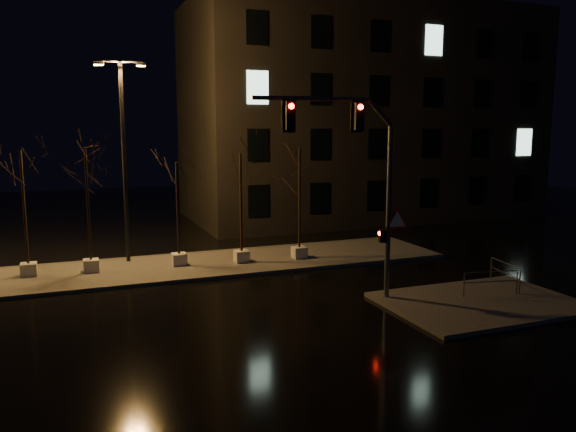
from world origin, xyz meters
name	(u,v)px	position (x,y,z in m)	size (l,w,h in m)	color
ground	(258,300)	(0.00, 0.00, 0.00)	(90.00, 90.00, 0.00)	black
median	(219,263)	(0.00, 6.00, 0.07)	(22.00, 5.00, 0.15)	#45423E
sidewalk_corner	(481,303)	(7.50, -3.50, 0.07)	(7.00, 5.00, 0.15)	#45423E
building	(360,115)	(14.00, 18.00, 7.50)	(25.00, 12.00, 15.00)	black
tree_0	(22,179)	(-8.26, 6.48, 4.35)	(1.80, 1.80, 5.54)	beige
tree_1	(86,177)	(-5.72, 6.24, 4.35)	(1.80, 1.80, 5.54)	beige
tree_2	(177,185)	(-1.86, 6.07, 3.87)	(1.80, 1.80, 4.91)	beige
tree_3	(241,178)	(1.03, 5.60, 4.15)	(1.80, 1.80, 5.27)	beige
tree_4	(300,173)	(3.93, 5.41, 4.33)	(1.80, 1.80, 5.51)	beige
traffic_signal_mast	(360,169)	(3.31, -1.73, 4.98)	(6.02, 0.47, 7.36)	#525559
streetlight_main	(124,148)	(-3.98, 7.75, 5.55)	(2.34, 0.60, 9.35)	black
guard_rail_a	(491,280)	(8.26, -3.10, 0.77)	(2.15, 0.50, 0.95)	#525559
guard_rail_b	(505,271)	(9.66, -2.30, 0.78)	(0.41, 2.04, 0.98)	#525559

